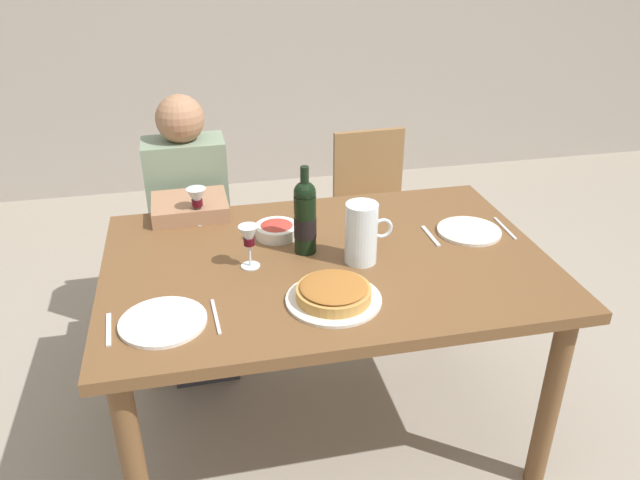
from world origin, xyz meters
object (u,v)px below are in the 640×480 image
Objects in this scene: wine_bottle at (305,217)px; salad_bowl at (277,229)px; diner_left at (192,228)px; chair_left at (192,229)px; chair_right at (374,209)px; wine_glass_left_diner at (249,238)px; water_pitcher at (361,236)px; dining_table at (327,281)px; baked_tart at (334,293)px; wine_glass_right_diner at (197,199)px; dinner_plate_left_setting at (469,231)px; dinner_plate_right_setting at (163,322)px.

salad_bowl is (-0.08, 0.13, -0.11)m from wine_bottle.
chair_left is at bearing -90.21° from diner_left.
wine_glass_left_diner is at bearing 49.03° from chair_right.
diner_left is at bearing 89.79° from chair_left.
chair_left is at bearing 115.12° from salad_bowl.
chair_left is 1.00× the size of chair_right.
wine_bottle is 0.20m from water_pitcher.
diner_left is (-0.56, 0.67, -0.24)m from water_pitcher.
wine_bottle is (-0.06, 0.07, 0.22)m from dining_table.
chair_right is (0.90, 0.04, 0.00)m from chair_left.
wine_glass_left_diner is 0.17× the size of chair_left.
diner_left reaches higher than wine_bottle.
diner_left reaches higher than chair_left.
baked_tart is 2.10× the size of wine_glass_right_diner.
dining_table is at bearing -172.03° from dinner_plate_left_setting.
wine_glass_left_diner is at bearing 43.85° from dinner_plate_right_setting.
dinner_plate_right_setting reaches higher than dining_table.
wine_glass_left_diner is 1.07× the size of wine_glass_right_diner.
wine_bottle is 2.24× the size of wine_glass_right_diner.
chair_right is (0.48, 1.16, -0.29)m from baked_tart.
salad_bowl is 0.63× the size of dinner_plate_right_setting.
wine_glass_right_diner is (-0.27, 0.17, 0.07)m from salad_bowl.
wine_bottle reaches higher than salad_bowl.
diner_left is at bearing 106.54° from wine_glass_left_diner.
baked_tart is 1.85× the size of salad_bowl.
wine_glass_right_diner is at bearing 93.17° from chair_left.
wine_bottle is 0.47m from wine_glass_right_diner.
diner_left is 1.33× the size of chair_right.
salad_bowl is 0.68× the size of dinner_plate_left_setting.
water_pitcher is 0.70m from dinner_plate_right_setting.
chair_left is (-0.41, 1.12, -0.29)m from baked_tart.
diner_left is at bearing 125.72° from salad_bowl.
wine_bottle is 0.27× the size of diner_left.
water_pitcher is (0.17, -0.11, -0.04)m from wine_bottle.
wine_glass_right_diner reaches higher than chair_left.
salad_bowl is at bearing -32.38° from wine_glass_right_diner.
baked_tart is at bearing -59.37° from wine_glass_right_diner.
baked_tart is at bearing -98.31° from dining_table.
wine_bottle is 1.07× the size of baked_tart.
wine_glass_right_diner is (-0.35, 0.31, -0.03)m from wine_bottle.
wine_bottle reaches higher than baked_tart.
salad_bowl is (-0.14, 0.20, 0.12)m from dining_table.
dinner_plate_left_setting and dinner_plate_right_setting have the same top height.
wine_glass_left_diner is at bearing -120.62° from salad_bowl.
wine_glass_left_diner is 0.64× the size of dinner_plate_left_setting.
wine_glass_right_diner is at bearing 137.95° from dining_table.
water_pitcher is at bearing -6.18° from wine_glass_left_diner.
salad_bowl is at bearing 135.86° from water_pitcher.
baked_tart is (0.02, -0.33, -0.10)m from wine_bottle.
baked_tart reaches higher than dinner_plate_right_setting.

